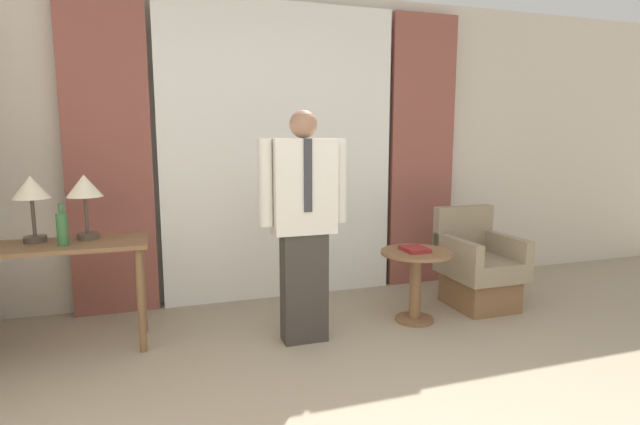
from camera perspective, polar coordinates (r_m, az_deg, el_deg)
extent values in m
cube|color=beige|center=(4.56, -4.91, 7.44)|extent=(10.00, 0.06, 2.70)
cube|color=white|center=(4.44, -4.50, 6.63)|extent=(2.07, 0.06, 2.58)
cube|color=brown|center=(4.32, -23.01, 5.91)|extent=(0.66, 0.06, 2.58)
cube|color=brown|center=(4.97, 11.56, 6.71)|extent=(0.66, 0.06, 2.58)
cube|color=brown|center=(3.73, -27.60, -3.39)|extent=(1.10, 0.48, 0.03)
cylinder|color=brown|center=(3.60, -19.78, -9.47)|extent=(0.05, 0.05, 0.72)
cylinder|color=brown|center=(3.94, -19.67, -7.87)|extent=(0.05, 0.05, 0.72)
cylinder|color=#4C4238|center=(3.85, -29.76, -2.66)|extent=(0.14, 0.14, 0.04)
cylinder|color=#4C4238|center=(3.83, -29.93, -0.50)|extent=(0.02, 0.02, 0.25)
cone|color=beige|center=(3.81, -30.16, 2.51)|extent=(0.24, 0.24, 0.15)
cylinder|color=#4C4238|center=(3.80, -25.00, -2.46)|extent=(0.14, 0.14, 0.04)
cylinder|color=#4C4238|center=(3.78, -25.14, -0.27)|extent=(0.02, 0.02, 0.25)
cone|color=beige|center=(3.75, -25.34, 2.79)|extent=(0.24, 0.24, 0.15)
cylinder|color=#336638|center=(3.63, -27.37, -1.74)|extent=(0.07, 0.07, 0.21)
cylinder|color=#336638|center=(3.61, -27.52, 0.39)|extent=(0.03, 0.03, 0.06)
cube|color=#38332D|center=(3.57, -1.83, -8.54)|extent=(0.31, 0.17, 0.78)
cube|color=silver|center=(3.43, -1.89, 3.01)|extent=(0.44, 0.20, 0.65)
cube|color=#333338|center=(3.32, -1.38, 4.24)|extent=(0.06, 0.01, 0.49)
cylinder|color=silver|center=(3.36, -6.25, 3.40)|extent=(0.10, 0.10, 0.59)
cylinder|color=silver|center=(3.51, 2.29, 3.68)|extent=(0.10, 0.10, 0.59)
sphere|color=#936B51|center=(3.41, -1.92, 10.07)|extent=(0.19, 0.19, 0.19)
cube|color=brown|center=(4.53, 17.73, -8.57)|extent=(0.47, 0.53, 0.27)
cube|color=gray|center=(4.47, 17.86, -5.93)|extent=(0.55, 0.62, 0.16)
cube|color=gray|center=(4.63, 16.05, -1.78)|extent=(0.55, 0.10, 0.40)
cube|color=gray|center=(4.30, 15.40, -4.08)|extent=(0.08, 0.62, 0.18)
cube|color=gray|center=(4.58, 20.36, -3.54)|extent=(0.08, 0.62, 0.18)
cylinder|color=brown|center=(4.12, 10.72, -11.89)|extent=(0.30, 0.30, 0.02)
cylinder|color=brown|center=(4.03, 10.82, -8.44)|extent=(0.09, 0.09, 0.54)
cylinder|color=brown|center=(3.96, 10.94, -4.52)|extent=(0.55, 0.55, 0.02)
cube|color=maroon|center=(3.95, 10.78, -4.14)|extent=(0.18, 0.22, 0.03)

